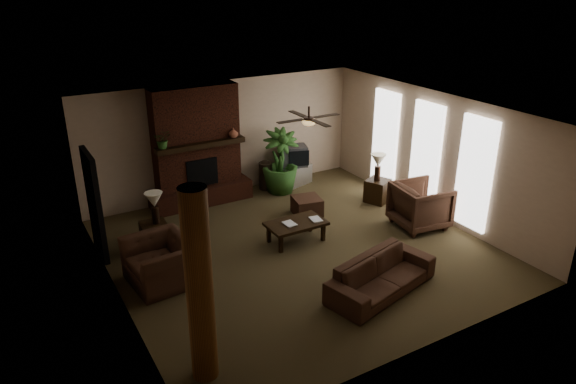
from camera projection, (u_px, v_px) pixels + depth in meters
room_shell at (299, 185)px, 10.13m from camera, size 7.00×7.00×7.00m
fireplace at (198, 156)px, 12.42m from camera, size 2.40×0.70×2.80m
windows at (426, 155)px, 11.91m from camera, size 0.08×3.65×2.35m
log_column at (199, 288)px, 6.85m from camera, size 0.36×0.36×2.80m
doorway at (95, 205)px, 10.10m from camera, size 0.10×1.00×2.10m
ceiling_fan at (309, 120)px, 10.11m from camera, size 1.35×1.35×0.37m
sofa at (382, 270)px, 9.13m from camera, size 2.21×1.11×0.83m
armchair_left at (160, 255)px, 9.37m from camera, size 0.91×1.30×1.07m
armchair_right at (421, 203)px, 11.43m from camera, size 1.11×1.16×1.07m
coffee_table at (296, 225)px, 10.84m from camera, size 1.20×0.70×0.43m
ottoman at (307, 206)px, 12.13m from camera, size 0.71×0.71×0.40m
tv_stand at (294, 175)px, 13.82m from camera, size 0.96×0.72×0.50m
tv at (294, 156)px, 13.67m from camera, size 0.78×0.70×0.52m
floor_vase at (266, 173)px, 13.45m from camera, size 0.34×0.34×0.77m
floor_plant at (280, 175)px, 13.27m from camera, size 1.18×1.74×0.89m
side_table_left at (155, 236)px, 10.61m from camera, size 0.54×0.54×0.55m
lamp_left at (154, 202)px, 10.35m from camera, size 0.39×0.39×0.65m
side_table_right at (377, 191)px, 12.77m from camera, size 0.66×0.66×0.55m
lamp_right at (378, 162)px, 12.48m from camera, size 0.39×0.39×0.65m
mantel_plant at (163, 141)px, 11.60m from camera, size 0.47×0.50×0.33m
mantel_vase at (233, 133)px, 12.36m from camera, size 0.25×0.26×0.22m
book_a at (285, 219)px, 10.62m from camera, size 0.22×0.03×0.29m
book_b at (311, 214)px, 10.84m from camera, size 0.21×0.05×0.29m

